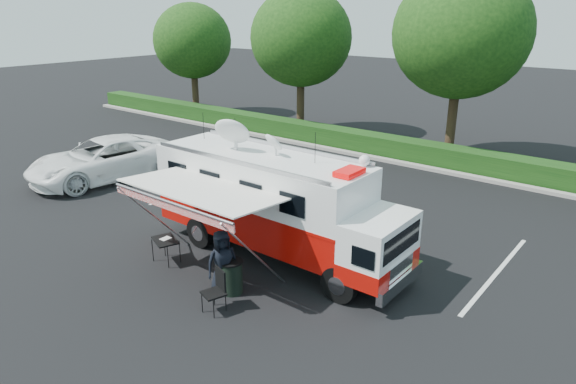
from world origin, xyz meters
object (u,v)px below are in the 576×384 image
(folding_table, at_px, (165,241))
(trash_bin, at_px, (232,277))
(white_suv, at_px, (106,179))
(command_truck, at_px, (275,204))

(folding_table, xyz_separation_m, trash_bin, (2.69, -0.03, -0.21))
(white_suv, bearing_deg, folding_table, -14.23)
(white_suv, xyz_separation_m, trash_bin, (10.95, -3.39, 0.46))
(white_suv, height_order, trash_bin, trash_bin)
(white_suv, distance_m, trash_bin, 11.47)
(trash_bin, bearing_deg, white_suv, 162.82)
(command_truck, distance_m, trash_bin, 2.67)
(command_truck, height_order, folding_table, command_truck)
(white_suv, relative_size, folding_table, 6.34)
(command_truck, relative_size, folding_table, 8.05)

